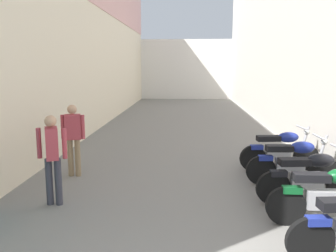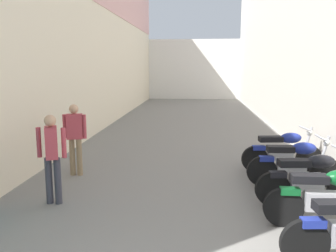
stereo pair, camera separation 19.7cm
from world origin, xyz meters
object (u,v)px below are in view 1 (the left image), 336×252
at_px(motorcycle_third, 330,194).
at_px(motorcycle_fourth, 310,176).
at_px(pedestrian_mid_alley, 52,153).
at_px(motorcycle_sixth, 280,149).
at_px(pedestrian_further_down, 73,135).
at_px(motorcycle_fifth, 293,161).

distance_m(motorcycle_third, motorcycle_fourth, 0.88).
bearing_deg(pedestrian_mid_alley, motorcycle_sixth, 27.36).
xyz_separation_m(motorcycle_third, motorcycle_sixth, (-0.00, 2.88, 0.00)).
bearing_deg(motorcycle_sixth, pedestrian_further_down, -171.80).
bearing_deg(pedestrian_further_down, motorcycle_fifth, -4.24).
bearing_deg(pedestrian_further_down, motorcycle_fourth, -16.32).
relative_size(motorcycle_sixth, pedestrian_further_down, 1.18).
distance_m(motorcycle_fourth, motorcycle_fifth, 1.00).
bearing_deg(motorcycle_fifth, pedestrian_mid_alley, -163.77).
bearing_deg(motorcycle_fourth, motorcycle_sixth, 90.00).
distance_m(motorcycle_fifth, pedestrian_mid_alley, 4.62).
relative_size(motorcycle_fourth, motorcycle_sixth, 1.00).
bearing_deg(pedestrian_further_down, motorcycle_third, -25.86).
distance_m(motorcycle_fourth, motorcycle_sixth, 2.00).
bearing_deg(motorcycle_sixth, pedestrian_mid_alley, -152.64).
bearing_deg(pedestrian_mid_alley, motorcycle_fifth, 16.23).
height_order(motorcycle_sixth, pedestrian_further_down, pedestrian_further_down).
bearing_deg(motorcycle_fourth, motorcycle_fifth, 90.00).
height_order(motorcycle_third, pedestrian_further_down, pedestrian_further_down).
relative_size(motorcycle_fourth, pedestrian_mid_alley, 1.18).
height_order(motorcycle_third, motorcycle_sixth, same).
bearing_deg(motorcycle_third, pedestrian_further_down, 154.14).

